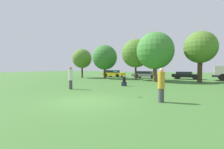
{
  "coord_description": "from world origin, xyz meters",
  "views": [
    {
      "loc": [
        5.31,
        -6.92,
        1.8
      ],
      "look_at": [
        -0.33,
        3.37,
        1.3
      ],
      "focal_mm": 26.23,
      "sensor_mm": 36.0,
      "label": 1
    }
  ],
  "objects_px": {
    "person_catcher": "(161,85)",
    "bystander_sitting": "(124,82)",
    "frisbee": "(115,71)",
    "parked_car_grey": "(145,74)",
    "tree_1": "(105,57)",
    "tree_2": "(136,53)",
    "tree_4": "(200,48)",
    "person_thrower": "(71,78)",
    "tree_3": "(155,51)",
    "parked_car_black": "(186,75)",
    "parked_car_yellow": "(113,73)",
    "tree_0": "(82,59)"
  },
  "relations": [
    {
      "from": "person_catcher",
      "to": "bystander_sitting",
      "type": "distance_m",
      "value": 7.64
    },
    {
      "from": "frisbee",
      "to": "parked_car_grey",
      "type": "relative_size",
      "value": 0.06
    },
    {
      "from": "bystander_sitting",
      "to": "parked_car_grey",
      "type": "xyz_separation_m",
      "value": [
        -1.7,
        12.4,
        0.21
      ]
    },
    {
      "from": "tree_1",
      "to": "parked_car_grey",
      "type": "bearing_deg",
      "value": 38.05
    },
    {
      "from": "tree_2",
      "to": "tree_4",
      "type": "xyz_separation_m",
      "value": [
        8.13,
        0.3,
        0.39
      ]
    },
    {
      "from": "person_thrower",
      "to": "tree_3",
      "type": "distance_m",
      "value": 11.92
    },
    {
      "from": "parked_car_black",
      "to": "parked_car_yellow",
      "type": "bearing_deg",
      "value": -177.08
    },
    {
      "from": "tree_2",
      "to": "tree_4",
      "type": "distance_m",
      "value": 8.15
    },
    {
      "from": "tree_0",
      "to": "parked_car_grey",
      "type": "xyz_separation_m",
      "value": [
        10.12,
        4.22,
        -2.73
      ]
    },
    {
      "from": "tree_0",
      "to": "parked_car_black",
      "type": "height_order",
      "value": "tree_0"
    },
    {
      "from": "tree_4",
      "to": "parked_car_grey",
      "type": "xyz_separation_m",
      "value": [
        -8.13,
        4.35,
        -3.58
      ]
    },
    {
      "from": "tree_0",
      "to": "parked_car_yellow",
      "type": "relative_size",
      "value": 1.22
    },
    {
      "from": "parked_car_black",
      "to": "tree_1",
      "type": "bearing_deg",
      "value": -154.66
    },
    {
      "from": "person_thrower",
      "to": "person_catcher",
      "type": "xyz_separation_m",
      "value": [
        7.67,
        -1.59,
        -0.04
      ]
    },
    {
      "from": "bystander_sitting",
      "to": "tree_1",
      "type": "xyz_separation_m",
      "value": [
        -7.14,
        8.14,
        3.0
      ]
    },
    {
      "from": "person_thrower",
      "to": "tree_1",
      "type": "relative_size",
      "value": 0.34
    },
    {
      "from": "tree_1",
      "to": "tree_2",
      "type": "distance_m",
      "value": 5.47
    },
    {
      "from": "bystander_sitting",
      "to": "tree_0",
      "type": "height_order",
      "value": "tree_0"
    },
    {
      "from": "person_thrower",
      "to": "tree_2",
      "type": "height_order",
      "value": "tree_2"
    },
    {
      "from": "tree_0",
      "to": "parked_car_yellow",
      "type": "height_order",
      "value": "tree_0"
    },
    {
      "from": "frisbee",
      "to": "parked_car_black",
      "type": "xyz_separation_m",
      "value": [
        2.68,
        18.56,
        -0.91
      ]
    },
    {
      "from": "parked_car_yellow",
      "to": "parked_car_grey",
      "type": "bearing_deg",
      "value": -3.15
    },
    {
      "from": "person_thrower",
      "to": "frisbee",
      "type": "relative_size",
      "value": 6.71
    },
    {
      "from": "tree_4",
      "to": "tree_0",
      "type": "bearing_deg",
      "value": 179.59
    },
    {
      "from": "parked_car_yellow",
      "to": "bystander_sitting",
      "type": "bearing_deg",
      "value": -56.04
    },
    {
      "from": "parked_car_yellow",
      "to": "parked_car_grey",
      "type": "xyz_separation_m",
      "value": [
        6.43,
        -0.57,
        -0.04
      ]
    },
    {
      "from": "bystander_sitting",
      "to": "tree_1",
      "type": "bearing_deg",
      "value": 131.27
    },
    {
      "from": "frisbee",
      "to": "bystander_sitting",
      "type": "relative_size",
      "value": 0.27
    },
    {
      "from": "tree_0",
      "to": "frisbee",
      "type": "bearing_deg",
      "value": -44.78
    },
    {
      "from": "person_thrower",
      "to": "person_catcher",
      "type": "bearing_deg",
      "value": 0.0
    },
    {
      "from": "tree_0",
      "to": "tree_2",
      "type": "distance_m",
      "value": 10.13
    },
    {
      "from": "bystander_sitting",
      "to": "person_thrower",
      "type": "bearing_deg",
      "value": -123.49
    },
    {
      "from": "tree_1",
      "to": "parked_car_yellow",
      "type": "distance_m",
      "value": 5.65
    },
    {
      "from": "person_thrower",
      "to": "bystander_sitting",
      "type": "distance_m",
      "value": 5.23
    },
    {
      "from": "person_catcher",
      "to": "parked_car_black",
      "type": "distance_m",
      "value": 19.12
    },
    {
      "from": "tree_3",
      "to": "parked_car_grey",
      "type": "xyz_separation_m",
      "value": [
        -3.1,
        6.02,
        -3.28
      ]
    },
    {
      "from": "tree_1",
      "to": "parked_car_black",
      "type": "bearing_deg",
      "value": 23.46
    },
    {
      "from": "parked_car_black",
      "to": "tree_2",
      "type": "bearing_deg",
      "value": -136.89
    },
    {
      "from": "person_catcher",
      "to": "tree_0",
      "type": "relative_size",
      "value": 0.35
    },
    {
      "from": "frisbee",
      "to": "bystander_sitting",
      "type": "xyz_separation_m",
      "value": [
        -1.84,
        5.37,
        -1.13
      ]
    },
    {
      "from": "person_catcher",
      "to": "parked_car_yellow",
      "type": "height_order",
      "value": "person_catcher"
    },
    {
      "from": "frisbee",
      "to": "tree_0",
      "type": "relative_size",
      "value": 0.05
    },
    {
      "from": "person_catcher",
      "to": "frisbee",
      "type": "xyz_separation_m",
      "value": [
        -2.96,
        0.56,
        0.66
      ]
    },
    {
      "from": "tree_2",
      "to": "tree_1",
      "type": "bearing_deg",
      "value": 175.89
    },
    {
      "from": "tree_0",
      "to": "tree_3",
      "type": "bearing_deg",
      "value": -7.72
    },
    {
      "from": "tree_1",
      "to": "tree_4",
      "type": "height_order",
      "value": "tree_4"
    },
    {
      "from": "parked_car_yellow",
      "to": "parked_car_black",
      "type": "height_order",
      "value": "parked_car_yellow"
    },
    {
      "from": "bystander_sitting",
      "to": "parked_car_black",
      "type": "xyz_separation_m",
      "value": [
        4.51,
        13.2,
        0.22
      ]
    },
    {
      "from": "tree_0",
      "to": "person_catcher",
      "type": "bearing_deg",
      "value": -40.32
    },
    {
      "from": "tree_3",
      "to": "parked_car_yellow",
      "type": "bearing_deg",
      "value": 145.37
    }
  ]
}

